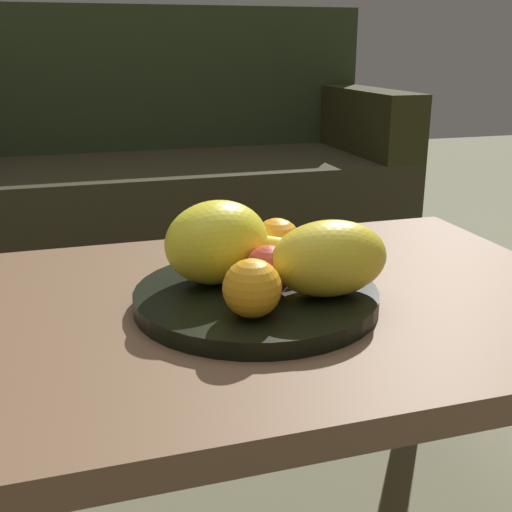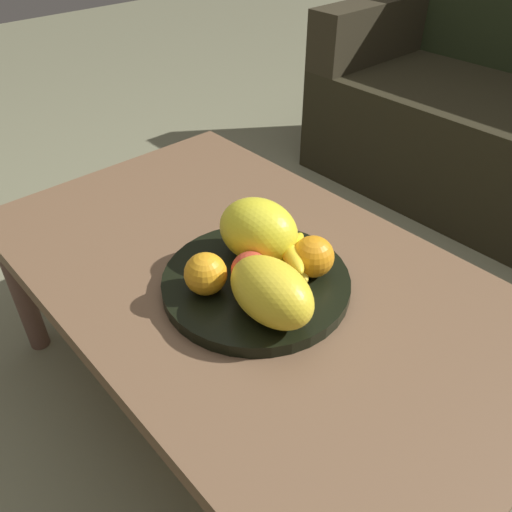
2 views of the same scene
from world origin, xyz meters
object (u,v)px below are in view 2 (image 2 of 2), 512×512
object	(u,v)px
melon_smaller_beside	(271,292)
orange_front	(206,274)
banana_bunch	(285,252)
orange_left	(313,257)
coffee_table	(250,287)
fruit_bowl	(256,283)
apple_front	(251,271)
melon_large_front	(257,229)

from	to	relation	value
melon_smaller_beside	orange_front	size ratio (longest dim) A/B	2.17
melon_smaller_beside	banana_bunch	world-z (taller)	melon_smaller_beside
orange_front	orange_left	size ratio (longest dim) A/B	0.99
coffee_table	fruit_bowl	size ratio (longest dim) A/B	3.24
melon_smaller_beside	banana_bunch	distance (m)	0.15
melon_smaller_beside	apple_front	xyz separation A→B (m)	(-0.08, 0.02, -0.02)
melon_smaller_beside	orange_left	world-z (taller)	melon_smaller_beside
melon_smaller_beside	orange_left	xyz separation A→B (m)	(-0.03, 0.13, -0.01)
coffee_table	banana_bunch	xyz separation A→B (m)	(0.05, 0.04, 0.09)
melon_large_front	melon_smaller_beside	world-z (taller)	melon_large_front
fruit_bowl	banana_bunch	bearing A→B (deg)	84.52
fruit_bowl	melon_large_front	bearing A→B (deg)	137.02
coffee_table	melon_large_front	size ratio (longest dim) A/B	7.24
orange_front	apple_front	world-z (taller)	orange_front
fruit_bowl	melon_smaller_beside	bearing A→B (deg)	-27.82
banana_bunch	coffee_table	bearing A→B (deg)	-140.02
coffee_table	orange_left	size ratio (longest dim) A/B	14.59
orange_left	apple_front	distance (m)	0.12
melon_smaller_beside	banana_bunch	size ratio (longest dim) A/B	1.00
fruit_bowl	apple_front	bearing A→B (deg)	-63.43
orange_left	banana_bunch	distance (m)	0.06
fruit_bowl	melon_smaller_beside	distance (m)	0.12
melon_large_front	fruit_bowl	bearing A→B (deg)	-42.98
melon_large_front	banana_bunch	distance (m)	0.07
melon_smaller_beside	melon_large_front	bearing A→B (deg)	146.17
melon_smaller_beside	apple_front	size ratio (longest dim) A/B	2.34
fruit_bowl	banana_bunch	xyz separation A→B (m)	(0.01, 0.07, 0.04)
apple_front	melon_smaller_beside	bearing A→B (deg)	-17.10
banana_bunch	melon_large_front	bearing A→B (deg)	-158.91
fruit_bowl	banana_bunch	size ratio (longest dim) A/B	2.10
melon_smaller_beside	orange_front	bearing A→B (deg)	-161.39
orange_front	apple_front	xyz separation A→B (m)	(0.04, 0.07, -0.00)
orange_left	banana_bunch	size ratio (longest dim) A/B	0.47
coffee_table	apple_front	size ratio (longest dim) A/B	15.98
apple_front	orange_left	bearing A→B (deg)	66.20
coffee_table	fruit_bowl	bearing A→B (deg)	-28.71
orange_left	melon_smaller_beside	bearing A→B (deg)	-77.10
coffee_table	banana_bunch	distance (m)	0.12
melon_large_front	orange_front	size ratio (longest dim) A/B	2.04
fruit_bowl	melon_large_front	world-z (taller)	melon_large_front
orange_front	orange_left	xyz separation A→B (m)	(0.09, 0.18, 0.00)
fruit_bowl	orange_left	world-z (taller)	orange_left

